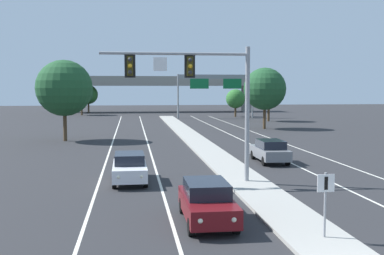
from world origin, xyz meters
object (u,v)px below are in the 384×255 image
(tree_far_right_a, at_px, (235,99))
(tree_far_right_b, at_px, (265,89))
(median_sign_post, at_px, (325,195))
(highway_sign_gantry, at_px, (216,82))
(car_receding_grey, at_px, (270,151))
(tree_far_left_c, at_px, (64,88))
(car_oncoming_darkred, at_px, (207,201))
(tree_far_right_c, at_px, (269,94))
(overhead_signal_mast, at_px, (201,84))
(tree_far_left_b, at_px, (81,93))
(tree_far_left_a, at_px, (88,95))
(car_oncoming_white, at_px, (130,167))

(tree_far_right_a, bearing_deg, tree_far_right_b, -94.26)
(median_sign_post, bearing_deg, highway_sign_gantry, 82.91)
(car_receding_grey, bearing_deg, tree_far_left_c, 136.18)
(median_sign_post, bearing_deg, car_oncoming_darkred, 142.64)
(highway_sign_gantry, distance_m, tree_far_left_c, 38.44)
(car_oncoming_darkred, height_order, tree_far_right_c, tree_far_right_c)
(overhead_signal_mast, xyz_separation_m, tree_far_right_b, (13.10, 32.86, -0.31))
(highway_sign_gantry, distance_m, tree_far_left_b, 26.64)
(median_sign_post, height_order, tree_far_right_a, tree_far_right_a)
(median_sign_post, distance_m, car_oncoming_darkred, 4.56)
(median_sign_post, xyz_separation_m, tree_far_left_c, (-12.85, 31.84, 3.57))
(car_receding_grey, distance_m, tree_far_right_b, 27.34)
(median_sign_post, height_order, tree_far_left_a, tree_far_left_a)
(tree_far_left_c, bearing_deg, tree_far_left_a, 92.67)
(car_receding_grey, relative_size, tree_far_left_a, 0.78)
(tree_far_left_c, distance_m, tree_far_right_a, 43.39)
(median_sign_post, bearing_deg, overhead_signal_mast, 106.04)
(overhead_signal_mast, bearing_deg, tree_far_right_a, 75.45)
(car_oncoming_darkred, distance_m, tree_far_left_a, 83.98)
(tree_far_left_a, bearing_deg, car_oncoming_darkred, -81.92)
(median_sign_post, bearing_deg, tree_far_right_b, 76.37)
(tree_far_right_c, relative_size, tree_far_right_a, 1.32)
(car_receding_grey, height_order, tree_far_right_a, tree_far_right_a)
(overhead_signal_mast, bearing_deg, median_sign_post, -73.96)
(tree_far_left_b, distance_m, tree_far_right_a, 29.29)
(median_sign_post, distance_m, car_receding_grey, 16.83)
(tree_far_left_a, distance_m, tree_far_left_c, 54.06)
(median_sign_post, distance_m, tree_far_left_b, 77.71)
(car_oncoming_darkred, bearing_deg, overhead_signal_mast, 83.55)
(median_sign_post, distance_m, tree_far_left_c, 34.52)
(tree_far_right_b, bearing_deg, tree_far_left_a, 120.69)
(tree_far_left_b, relative_size, tree_far_right_a, 1.30)
(tree_far_left_a, xyz_separation_m, tree_far_left_b, (-0.40, -9.77, 0.43))
(car_oncoming_darkred, bearing_deg, tree_far_left_a, 98.08)
(tree_far_left_c, height_order, tree_far_right_a, tree_far_left_c)
(overhead_signal_mast, height_order, median_sign_post, overhead_signal_mast)
(car_oncoming_darkred, height_order, highway_sign_gantry, highway_sign_gantry)
(car_receding_grey, height_order, tree_far_left_a, tree_far_left_a)
(car_oncoming_darkred, distance_m, tree_far_left_b, 74.40)
(car_oncoming_darkred, distance_m, car_oncoming_white, 8.69)
(overhead_signal_mast, height_order, tree_far_left_c, tree_far_left_c)
(overhead_signal_mast, relative_size, car_oncoming_white, 1.76)
(tree_far_right_a, bearing_deg, tree_far_left_c, -125.22)
(tree_far_left_b, bearing_deg, tree_far_right_a, -17.48)
(tree_far_right_c, relative_size, tree_far_left_b, 1.01)
(car_oncoming_darkred, relative_size, tree_far_right_a, 0.90)
(tree_far_right_b, relative_size, tree_far_right_c, 1.18)
(tree_far_right_a, bearing_deg, median_sign_post, -100.24)
(highway_sign_gantry, xyz_separation_m, tree_far_left_a, (-23.34, 21.69, -2.39))
(tree_far_right_a, bearing_deg, highway_sign_gantry, -143.25)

